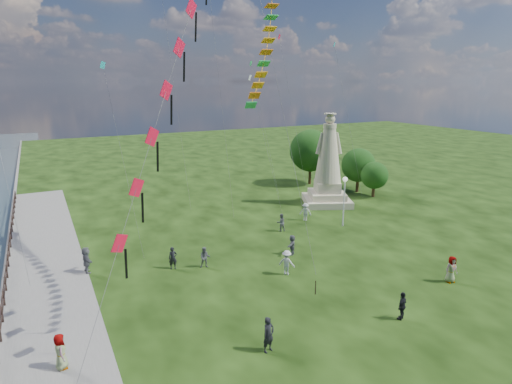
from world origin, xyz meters
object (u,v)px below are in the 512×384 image
statue (328,171)px  person_4 (451,269)px  person_10 (61,354)px  person_6 (173,258)px  person_3 (402,306)px  person_8 (305,212)px  lamppost (344,191)px  person_0 (269,335)px  person_7 (281,222)px  person_5 (87,261)px  person_2 (287,263)px  person_11 (292,245)px  person_1 (205,257)px

statue → person_4: bearing=-77.0°
person_10 → person_6: bearing=-44.3°
statue → person_3: (-10.09, -20.47, -2.79)m
person_8 → statue: bearing=79.7°
lamppost → person_4: lamppost is taller
person_0 → person_7: bearing=42.9°
person_6 → statue: bearing=33.9°
person_0 → person_5: (-6.72, 13.18, 0.00)m
statue → person_3: bearing=-91.4°
person_0 → person_7: (9.26, 14.50, -0.11)m
person_2 → person_11: person_2 is taller
statue → person_3: size_ratio=5.90×
person_6 → person_10: bearing=-122.4°
person_2 → person_6: person_2 is taller
lamppost → person_2: bearing=-147.4°
person_1 → person_8: size_ratio=0.91×
person_10 → person_5: bearing=-13.8°
person_7 → person_11: 5.23m
person_3 → person_7: 15.38m
person_4 → person_8: bearing=103.5°
person_11 → person_3: bearing=46.9°
lamppost → person_3: lamppost is taller
person_6 → person_10: size_ratio=0.94×
lamppost → person_5: 21.73m
person_7 → person_8: bearing=-151.2°
person_3 → person_10: bearing=-36.1°
person_1 → person_4: bearing=-14.5°
person_7 → statue: bearing=-143.7°
person_4 → person_10: bearing=-176.3°
person_1 → person_2: size_ratio=0.88×
lamppost → person_3: (-7.02, -13.90, -2.46)m
person_6 → person_8: 14.92m
lamppost → person_2: (-9.68, -6.20, -2.41)m
lamppost → person_11: 8.65m
person_0 → person_4: size_ratio=1.01×
person_3 → person_5: size_ratio=0.90×
statue → lamppost: (-3.07, -6.57, -0.33)m
person_3 → person_10: person_10 is taller
lamppost → person_11: lamppost is taller
statue → person_1: size_ratio=6.32×
person_1 → person_4: person_4 is taller
person_4 → person_11: person_4 is taller
person_3 → person_10: (-16.79, 3.87, 0.04)m
person_4 → person_8: (-1.23, 14.99, -0.06)m
person_8 → person_10: bearing=-104.7°
person_3 → person_11: 10.46m
statue → person_0: (-17.95, -19.65, -2.70)m
person_0 → person_3: 7.90m
person_5 → person_11: (14.07, -3.55, -0.13)m
person_5 → person_1: bearing=-113.0°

